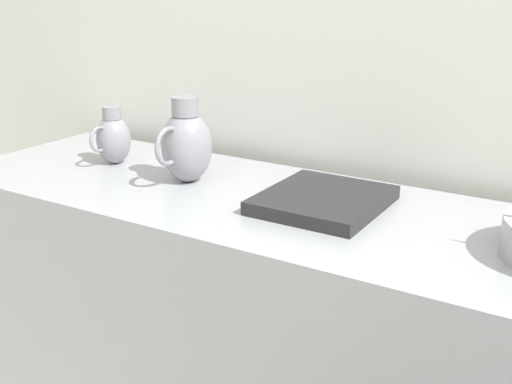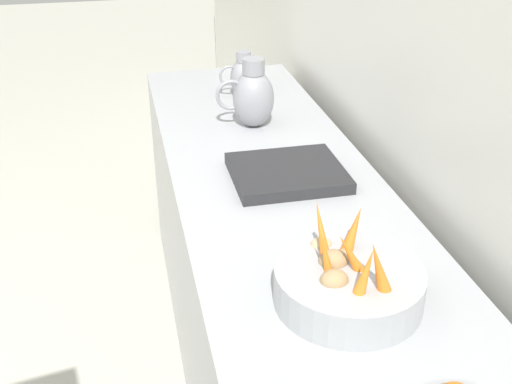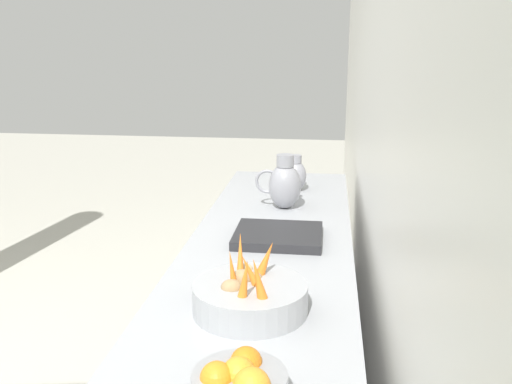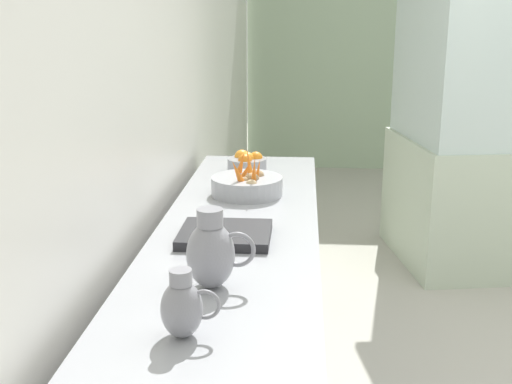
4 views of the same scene
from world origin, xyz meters
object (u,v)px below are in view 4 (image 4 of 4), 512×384
(metal_pitcher_tall, at_px, (212,252))
(vegetable_colander, at_px, (247,185))
(orange_bowl, at_px, (247,163))
(metal_pitcher_short, at_px, (182,307))

(metal_pitcher_tall, bearing_deg, vegetable_colander, 89.15)
(vegetable_colander, bearing_deg, orange_bowl, 95.03)
(orange_bowl, relative_size, metal_pitcher_tall, 0.82)
(vegetable_colander, distance_m, metal_pitcher_tall, 1.06)
(orange_bowl, height_order, metal_pitcher_short, metal_pitcher_short)
(vegetable_colander, relative_size, metal_pitcher_short, 1.77)
(metal_pitcher_short, bearing_deg, vegetable_colander, 88.06)
(orange_bowl, xyz_separation_m, metal_pitcher_short, (-0.01, -1.82, 0.03))
(vegetable_colander, bearing_deg, metal_pitcher_short, -91.94)
(vegetable_colander, relative_size, orange_bowl, 1.60)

